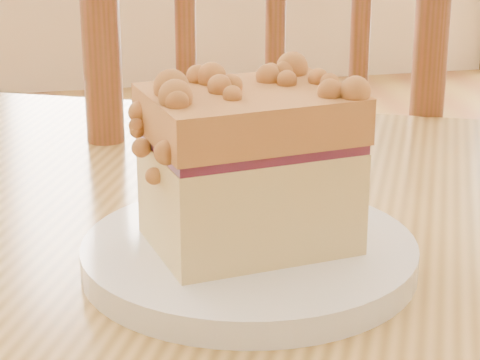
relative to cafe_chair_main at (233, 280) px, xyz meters
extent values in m
cube|color=tan|center=(0.04, -0.54, 0.23)|extent=(1.45, 1.25, 0.04)
cube|color=brown|center=(0.00, 0.04, -0.02)|extent=(0.48, 0.48, 0.04)
cylinder|color=brown|center=(0.19, -0.14, 0.22)|extent=(0.04, 0.04, 0.49)
cylinder|color=brown|center=(-0.17, -0.17, 0.22)|extent=(0.04, 0.04, 0.49)
cylinder|color=brown|center=(0.11, -0.15, 0.21)|extent=(0.02, 0.02, 0.42)
cylinder|color=brown|center=(0.01, -0.16, 0.21)|extent=(0.02, 0.02, 0.42)
cylinder|color=brown|center=(-0.08, -0.16, 0.21)|extent=(0.02, 0.02, 0.42)
cylinder|color=white|center=(-0.09, -0.50, 0.26)|extent=(0.23, 0.23, 0.02)
cylinder|color=white|center=(-0.09, -0.50, 0.26)|extent=(0.16, 0.16, 0.01)
cube|color=#D6B579|center=(-0.09, -0.50, 0.31)|extent=(0.15, 0.12, 0.07)
cube|color=#491429|center=(-0.09, -0.50, 0.35)|extent=(0.14, 0.12, 0.01)
cube|color=#AA6535|center=(-0.09, -0.50, 0.37)|extent=(0.15, 0.12, 0.03)
sphere|color=#AA6535|center=(-0.12, -0.50, 0.39)|extent=(0.02, 0.02, 0.02)
sphere|color=#AA6535|center=(-0.08, -0.48, 0.38)|extent=(0.02, 0.02, 0.02)
sphere|color=#AA6535|center=(-0.09, -0.47, 0.38)|extent=(0.01, 0.01, 0.01)
sphere|color=#AA6535|center=(-0.15, -0.51, 0.38)|extent=(0.01, 0.01, 0.01)
sphere|color=#AA6535|center=(-0.05, -0.50, 0.38)|extent=(0.02, 0.02, 0.02)
sphere|color=#AA6535|center=(-0.14, -0.48, 0.38)|extent=(0.02, 0.02, 0.02)
sphere|color=#AA6535|center=(-0.15, -0.51, 0.38)|extent=(0.02, 0.02, 0.02)
sphere|color=#AA6535|center=(-0.13, -0.51, 0.38)|extent=(0.02, 0.02, 0.02)
sphere|color=#AA6535|center=(-0.09, -0.54, 0.39)|extent=(0.02, 0.02, 0.02)
sphere|color=#AA6535|center=(-0.14, -0.48, 0.38)|extent=(0.01, 0.01, 0.01)
sphere|color=#AA6535|center=(-0.13, -0.49, 0.38)|extent=(0.02, 0.02, 0.02)
sphere|color=#AA6535|center=(-0.11, -0.49, 0.38)|extent=(0.02, 0.02, 0.02)
sphere|color=#AA6535|center=(-0.05, -0.53, 0.38)|extent=(0.02, 0.02, 0.02)
sphere|color=#AA6535|center=(-0.12, -0.52, 0.38)|extent=(0.02, 0.02, 0.02)
sphere|color=#AA6535|center=(-0.05, -0.51, 0.38)|extent=(0.01, 0.01, 0.01)
sphere|color=#AA6535|center=(-0.14, -0.52, 0.38)|extent=(0.02, 0.02, 0.02)
sphere|color=#AA6535|center=(-0.13, -0.53, 0.38)|extent=(0.02, 0.02, 0.02)
sphere|color=#AA6535|center=(-0.07, -0.51, 0.39)|extent=(0.02, 0.02, 0.02)
sphere|color=#AA6535|center=(-0.16, -0.54, 0.35)|extent=(0.01, 0.01, 0.01)
sphere|color=#AA6535|center=(-0.16, -0.52, 0.35)|extent=(0.01, 0.01, 0.01)
sphere|color=#AA6535|center=(-0.16, -0.49, 0.37)|extent=(0.01, 0.01, 0.01)
sphere|color=#AA6535|center=(-0.16, -0.48, 0.34)|extent=(0.01, 0.01, 0.01)
sphere|color=#AA6535|center=(-0.16, -0.50, 0.36)|extent=(0.02, 0.02, 0.02)
sphere|color=#AA6535|center=(-0.16, -0.48, 0.34)|extent=(0.02, 0.02, 0.02)
camera|label=1|loc=(-0.23, -1.08, 0.53)|focal=70.00mm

